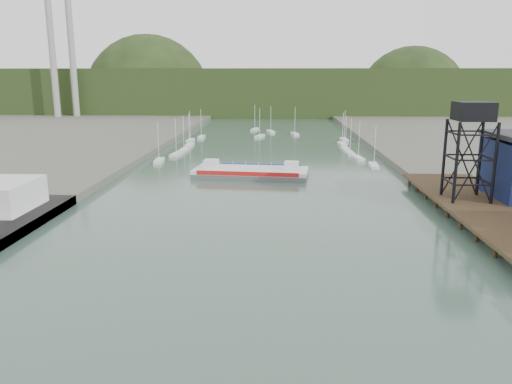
{
  "coord_description": "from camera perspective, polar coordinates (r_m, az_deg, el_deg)",
  "views": [
    {
      "loc": [
        3.74,
        -24.28,
        22.19
      ],
      "look_at": [
        0.24,
        53.56,
        4.0
      ],
      "focal_mm": 35.0,
      "sensor_mm": 36.0,
      "label": 1
    }
  ],
  "objects": [
    {
      "name": "east_pier",
      "position": [
        79.48,
        27.25,
        -3.15
      ],
      "size": [
        14.0,
        70.0,
        2.45
      ],
      "color": "black",
      "rests_on": "ground"
    },
    {
      "name": "lift_tower",
      "position": [
        88.26,
        23.54,
        7.81
      ],
      "size": [
        6.5,
        6.5,
        16.0
      ],
      "color": "black",
      "rests_on": "east_pier"
    },
    {
      "name": "marina_sailboats",
      "position": [
        164.24,
        1.28,
        5.5
      ],
      "size": [
        57.71,
        92.65,
        0.9
      ],
      "color": "silver",
      "rests_on": "ground"
    },
    {
      "name": "smokestacks",
      "position": [
        279.35,
        -21.21,
        13.89
      ],
      "size": [
        11.2,
        8.2,
        60.0
      ],
      "color": "gray",
      "rests_on": "ground"
    },
    {
      "name": "distant_hills",
      "position": [
        325.94,
        1.23,
        11.06
      ],
      "size": [
        500.0,
        120.0,
        80.0
      ],
      "color": "black",
      "rests_on": "ground"
    },
    {
      "name": "chain_ferry",
      "position": [
        112.42,
        -0.6,
        2.3
      ],
      "size": [
        26.28,
        12.75,
        3.65
      ],
      "rotation": [
        0.0,
        0.0,
        -0.11
      ],
      "color": "#525355",
      "rests_on": "ground"
    }
  ]
}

